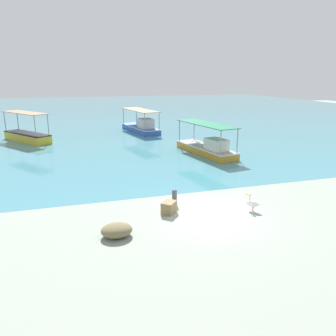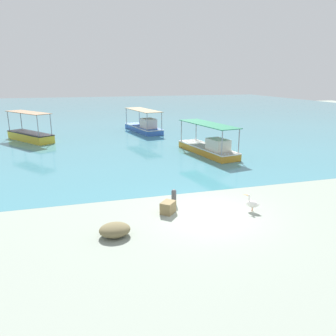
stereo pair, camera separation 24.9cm
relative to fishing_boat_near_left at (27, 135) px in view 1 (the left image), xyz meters
name	(u,v)px [view 1 (the left image)]	position (x,y,z in m)	size (l,w,h in m)	color
ground	(211,215)	(9.72, -21.26, -0.57)	(120.00, 120.00, 0.00)	gray
harbor_water	(101,111)	(9.72, 26.74, -0.57)	(110.00, 90.00, 0.00)	teal
fishing_boat_near_left	(27,135)	(0.00, 0.00, 0.00)	(4.73, 5.81, 2.75)	gold
fishing_boat_near_right	(141,126)	(11.70, 2.22, 0.04)	(3.20, 7.09, 2.43)	blue
fishing_boat_center	(207,147)	(14.39, -10.07, 0.00)	(2.90, 6.82, 2.41)	orange
pelican	(252,203)	(11.75, -21.35, -0.19)	(0.61, 0.68, 0.80)	#E0997A
mooring_bollard	(174,196)	(8.55, -19.57, -0.16)	(0.25, 0.25, 0.77)	#47474C
net_pile	(117,230)	(5.39, -22.06, -0.32)	(1.22, 1.04, 0.51)	olive
cargo_crate	(169,207)	(7.98, -20.49, -0.30)	(0.69, 0.51, 0.54)	olive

